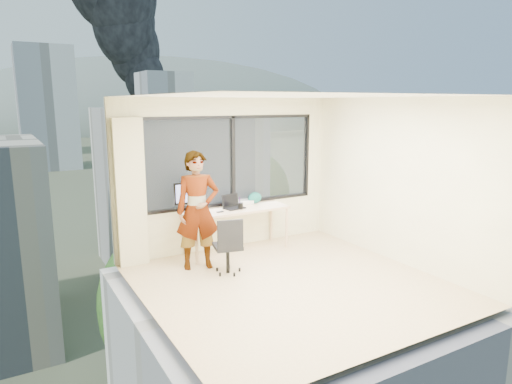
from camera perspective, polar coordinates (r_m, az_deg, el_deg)
floor at (r=6.54m, az=4.44°, el=-11.45°), size 4.00×4.00×0.01m
ceiling at (r=6.03m, az=4.82°, el=11.98°), size 4.00×4.00×0.01m
wall_front at (r=4.69m, az=18.57°, el=-4.43°), size 4.00×0.01×2.60m
wall_left at (r=5.31m, az=-13.51°, el=-2.34°), size 0.01×4.00×2.60m
wall_right at (r=7.45m, az=17.44°, el=1.32°), size 0.01×4.00×2.60m
window_wall at (r=7.85m, az=-3.32°, el=3.96°), size 3.30×0.16×1.55m
curtain at (r=7.19m, az=-15.57°, el=-0.14°), size 0.45×0.14×2.30m
desk at (r=7.76m, az=-2.43°, el=-4.79°), size 1.80×0.60×0.75m
chair at (r=6.77m, az=-3.60°, el=-6.65°), size 0.54×0.54×0.88m
person at (r=6.92m, az=-7.38°, el=-2.32°), size 0.74×0.57×1.81m
monitor at (r=7.38m, az=-8.37°, el=-0.68°), size 0.52×0.17×0.51m
game_console at (r=8.01m, az=-1.52°, el=-1.26°), size 0.29×0.25×0.07m
laptop at (r=7.64m, az=-2.76°, el=-1.31°), size 0.39×0.41×0.22m
cellphone at (r=7.43m, az=-4.56°, el=-2.50°), size 0.12×0.07×0.01m
pen_cup at (r=7.61m, az=-1.98°, el=-1.76°), size 0.10×0.10×0.11m
handbag at (r=8.03m, az=-0.16°, el=-0.75°), size 0.26×0.14×0.20m
exterior_ground at (r=126.11m, az=-27.95°, el=2.42°), size 400.00×400.00×0.04m
near_bldg_b at (r=46.44m, az=-9.85°, el=0.53°), size 14.00×13.00×16.00m
near_bldg_c at (r=48.34m, az=15.18°, el=-2.92°), size 12.00×10.00×10.00m
far_tower_b at (r=125.50m, az=-24.90°, el=9.55°), size 13.00×13.00×30.00m
far_tower_c at (r=152.88m, az=-11.45°, el=9.73°), size 15.00×15.00×26.00m
hill_b at (r=341.43m, az=-12.22°, el=8.24°), size 300.00×220.00×96.00m
tree_b at (r=26.97m, az=-11.01°, el=-15.43°), size 7.60×7.60×9.00m
tree_c at (r=52.93m, az=-0.28°, el=-1.30°), size 8.40×8.40×10.00m
smoke_plume_b at (r=186.08m, az=-11.82°, el=18.60°), size 30.00×18.00×70.00m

